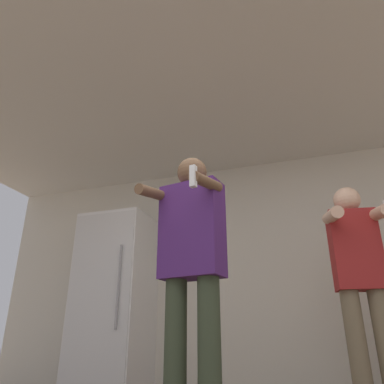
{
  "coord_description": "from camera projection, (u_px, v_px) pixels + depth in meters",
  "views": [
    {
      "loc": [
        0.47,
        -1.52,
        0.46
      ],
      "look_at": [
        -0.3,
        0.82,
        1.48
      ],
      "focal_mm": 35.0,
      "sensor_mm": 36.0,
      "label": 1
    }
  ],
  "objects": [
    {
      "name": "wall_back",
      "position": [
        271.0,
        268.0,
        4.16
      ],
      "size": [
        7.0,
        0.06,
        2.55
      ],
      "color": "beige",
      "rests_on": "ground_plane"
    },
    {
      "name": "ceiling_slab",
      "position": [
        240.0,
        100.0,
        3.45
      ],
      "size": [
        7.0,
        3.2,
        0.05
      ],
      "color": "silver",
      "rests_on": "wall_back"
    },
    {
      "name": "refrigerator",
      "position": [
        114.0,
        300.0,
        4.2
      ],
      "size": [
        0.77,
        0.71,
        1.91
      ],
      "color": "white",
      "rests_on": "ground_plane"
    },
    {
      "name": "person_woman_foreground",
      "position": [
        192.0,
        260.0,
        2.47
      ],
      "size": [
        0.54,
        0.54,
        1.75
      ],
      "color": "#38422D",
      "rests_on": "ground_plane"
    },
    {
      "name": "person_man_side",
      "position": [
        360.0,
        274.0,
        3.0
      ],
      "size": [
        0.51,
        0.53,
        1.76
      ],
      "color": "#75664C",
      "rests_on": "ground_plane"
    }
  ]
}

